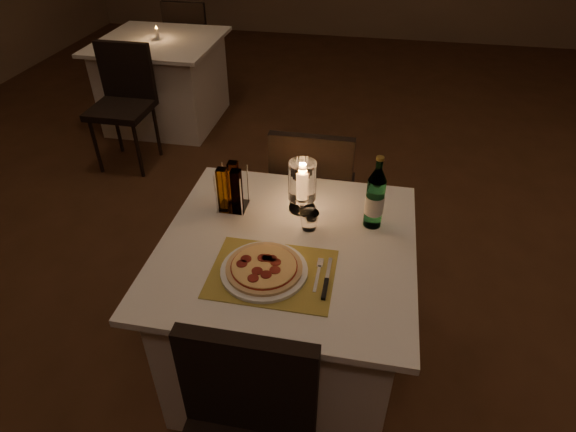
% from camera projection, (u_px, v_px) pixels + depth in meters
% --- Properties ---
extents(floor, '(8.00, 10.00, 0.02)m').
position_uv_depth(floor, '(348.00, 310.00, 2.61)').
color(floor, '#4E2C19').
rests_on(floor, ground).
extents(main_table, '(1.00, 1.00, 0.74)m').
position_uv_depth(main_table, '(287.00, 307.00, 2.11)').
color(main_table, white).
rests_on(main_table, ground).
extents(chair_far, '(0.42, 0.42, 0.90)m').
position_uv_depth(chair_far, '(313.00, 187.00, 2.57)').
color(chair_far, black).
rests_on(chair_far, ground).
extents(placemat, '(0.45, 0.34, 0.00)m').
position_uv_depth(placemat, '(272.00, 273.00, 1.75)').
color(placemat, '#A49139').
rests_on(placemat, main_table).
extents(plate, '(0.32, 0.32, 0.01)m').
position_uv_depth(plate, '(264.00, 270.00, 1.75)').
color(plate, white).
rests_on(plate, placemat).
extents(pizza, '(0.28, 0.28, 0.02)m').
position_uv_depth(pizza, '(264.00, 267.00, 1.74)').
color(pizza, '#D8B77F').
rests_on(pizza, plate).
extents(fork, '(0.02, 0.18, 0.00)m').
position_uv_depth(fork, '(318.00, 272.00, 1.75)').
color(fork, silver).
rests_on(fork, placemat).
extents(knife, '(0.02, 0.22, 0.01)m').
position_uv_depth(knife, '(326.00, 284.00, 1.70)').
color(knife, black).
rests_on(knife, placemat).
extents(tumbler, '(0.08, 0.08, 0.08)m').
position_uv_depth(tumbler, '(309.00, 221.00, 1.95)').
color(tumbler, white).
rests_on(tumbler, main_table).
extents(water_bottle, '(0.08, 0.08, 0.32)m').
position_uv_depth(water_bottle, '(375.00, 199.00, 1.92)').
color(water_bottle, '#5BAA79').
rests_on(water_bottle, main_table).
extents(hurricane_candle, '(0.12, 0.12, 0.23)m').
position_uv_depth(hurricane_candle, '(302.00, 183.00, 2.01)').
color(hurricane_candle, white).
rests_on(hurricane_candle, main_table).
extents(cruet_caddy, '(0.12, 0.12, 0.21)m').
position_uv_depth(cruet_caddy, '(231.00, 189.00, 2.03)').
color(cruet_caddy, white).
rests_on(cruet_caddy, main_table).
extents(neighbor_table_left, '(1.00, 1.00, 0.74)m').
position_uv_depth(neighbor_table_left, '(165.00, 81.00, 4.26)').
color(neighbor_table_left, white).
rests_on(neighbor_table_left, ground).
extents(neighbor_chair_la, '(0.42, 0.42, 0.90)m').
position_uv_depth(neighbor_chair_la, '(124.00, 94.00, 3.60)').
color(neighbor_chair_la, black).
rests_on(neighbor_chair_la, ground).
extents(neighbor_chair_lb, '(0.42, 0.42, 0.90)m').
position_uv_depth(neighbor_chair_lb, '(190.00, 38.00, 4.72)').
color(neighbor_chair_lb, black).
rests_on(neighbor_chair_lb, ground).
extents(neighbor_candle_left, '(0.03, 0.03, 0.11)m').
position_uv_depth(neighbor_candle_left, '(157.00, 33.00, 4.02)').
color(neighbor_candle_left, white).
rests_on(neighbor_candle_left, neighbor_table_left).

